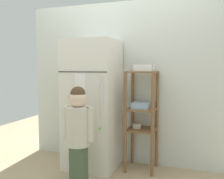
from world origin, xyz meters
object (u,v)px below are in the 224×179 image
object	(u,v)px
pantry_shelf_unit	(141,112)
child_standing	(78,126)
refrigerator	(92,104)
fruit_bin	(143,68)

from	to	relation	value
pantry_shelf_unit	child_standing	bearing A→B (deg)	-130.15
refrigerator	fruit_bin	distance (m)	0.75
child_standing	fruit_bin	xyz separation A→B (m)	(0.53, 0.63, 0.59)
pantry_shelf_unit	refrigerator	bearing A→B (deg)	-170.12
child_standing	pantry_shelf_unit	world-z (taller)	pantry_shelf_unit
child_standing	pantry_shelf_unit	bearing A→B (deg)	49.85
pantry_shelf_unit	fruit_bin	size ratio (longest dim) A/B	4.97
refrigerator	child_standing	bearing A→B (deg)	-82.30
pantry_shelf_unit	fruit_bin	xyz separation A→B (m)	(0.01, 0.02, 0.52)
fruit_bin	child_standing	bearing A→B (deg)	-130.06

